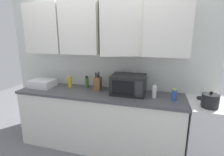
{
  "coord_description": "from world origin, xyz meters",
  "views": [
    {
      "loc": [
        0.87,
        -2.59,
        1.72
      ],
      "look_at": [
        0.2,
        -0.25,
        1.12
      ],
      "focal_mm": 27.61,
      "sensor_mm": 36.0,
      "label": 1
    }
  ],
  "objects_px": {
    "bottle_green_oil": "(87,82)",
    "bottle_blue_cleaner": "(174,95)",
    "stove_range": "(216,137)",
    "bottle_white_jar": "(154,92)",
    "kettle": "(210,100)",
    "microwave": "(128,84)",
    "dish_rack": "(42,83)",
    "knife_block": "(98,83)",
    "bottle_yellow_mustard": "(70,82)"
  },
  "relations": [
    {
      "from": "bottle_white_jar",
      "to": "bottle_blue_cleaner",
      "type": "xyz_separation_m",
      "value": [
        0.26,
        -0.02,
        -0.01
      ]
    },
    {
      "from": "kettle",
      "to": "microwave",
      "type": "xyz_separation_m",
      "value": [
        -1.01,
        0.22,
        0.05
      ]
    },
    {
      "from": "dish_rack",
      "to": "bottle_blue_cleaner",
      "type": "distance_m",
      "value": 2.04
    },
    {
      "from": "stove_range",
      "to": "bottle_yellow_mustard",
      "type": "height_order",
      "value": "bottle_yellow_mustard"
    },
    {
      "from": "stove_range",
      "to": "bottle_blue_cleaner",
      "type": "bearing_deg",
      "value": -178.66
    },
    {
      "from": "kettle",
      "to": "bottle_yellow_mustard",
      "type": "relative_size",
      "value": 1.01
    },
    {
      "from": "stove_range",
      "to": "microwave",
      "type": "xyz_separation_m",
      "value": [
        -1.18,
        0.08,
        0.59
      ]
    },
    {
      "from": "microwave",
      "to": "bottle_yellow_mustard",
      "type": "bearing_deg",
      "value": 175.5
    },
    {
      "from": "bottle_white_jar",
      "to": "bottle_green_oil",
      "type": "xyz_separation_m",
      "value": [
        -1.07,
        0.17,
        0.01
      ]
    },
    {
      "from": "dish_rack",
      "to": "bottle_blue_cleaner",
      "type": "xyz_separation_m",
      "value": [
        2.04,
        -0.03,
        0.01
      ]
    },
    {
      "from": "dish_rack",
      "to": "bottle_blue_cleaner",
      "type": "relative_size",
      "value": 2.47
    },
    {
      "from": "kettle",
      "to": "microwave",
      "type": "relative_size",
      "value": 0.4
    },
    {
      "from": "microwave",
      "to": "bottle_yellow_mustard",
      "type": "distance_m",
      "value": 0.99
    },
    {
      "from": "microwave",
      "to": "stove_range",
      "type": "bearing_deg",
      "value": -3.68
    },
    {
      "from": "kettle",
      "to": "bottle_green_oil",
      "type": "xyz_separation_m",
      "value": [
        -1.71,
        0.32,
        0.0
      ]
    },
    {
      "from": "kettle",
      "to": "bottle_green_oil",
      "type": "relative_size",
      "value": 0.98
    },
    {
      "from": "stove_range",
      "to": "bottle_blue_cleaner",
      "type": "relative_size",
      "value": 5.93
    },
    {
      "from": "stove_range",
      "to": "bottle_green_oil",
      "type": "distance_m",
      "value": 1.96
    },
    {
      "from": "stove_range",
      "to": "bottle_green_oil",
      "type": "bearing_deg",
      "value": 174.57
    },
    {
      "from": "stove_range",
      "to": "knife_block",
      "type": "xyz_separation_m",
      "value": [
        -1.68,
        0.13,
        0.55
      ]
    },
    {
      "from": "bottle_blue_cleaner",
      "to": "bottle_white_jar",
      "type": "bearing_deg",
      "value": 175.28
    },
    {
      "from": "knife_block",
      "to": "bottle_blue_cleaner",
      "type": "distance_m",
      "value": 1.13
    },
    {
      "from": "stove_range",
      "to": "microwave",
      "type": "relative_size",
      "value": 1.9
    },
    {
      "from": "bottle_blue_cleaner",
      "to": "bottle_yellow_mustard",
      "type": "xyz_separation_m",
      "value": [
        -1.61,
        0.17,
        0.02
      ]
    },
    {
      "from": "dish_rack",
      "to": "bottle_blue_cleaner",
      "type": "bearing_deg",
      "value": -0.93
    },
    {
      "from": "microwave",
      "to": "dish_rack",
      "type": "distance_m",
      "value": 1.42
    },
    {
      "from": "bottle_white_jar",
      "to": "bottle_green_oil",
      "type": "height_order",
      "value": "bottle_green_oil"
    },
    {
      "from": "stove_range",
      "to": "microwave",
      "type": "distance_m",
      "value": 1.32
    },
    {
      "from": "bottle_white_jar",
      "to": "bottle_green_oil",
      "type": "distance_m",
      "value": 1.08
    },
    {
      "from": "stove_range",
      "to": "bottle_white_jar",
      "type": "height_order",
      "value": "bottle_white_jar"
    },
    {
      "from": "kettle",
      "to": "bottle_green_oil",
      "type": "bearing_deg",
      "value": 169.44
    },
    {
      "from": "bottle_yellow_mustard",
      "to": "bottle_green_oil",
      "type": "distance_m",
      "value": 0.29
    },
    {
      "from": "bottle_blue_cleaner",
      "to": "dish_rack",
      "type": "bearing_deg",
      "value": 179.07
    },
    {
      "from": "bottle_green_oil",
      "to": "bottle_blue_cleaner",
      "type": "bearing_deg",
      "value": -8.25
    },
    {
      "from": "dish_rack",
      "to": "knife_block",
      "type": "relative_size",
      "value": 1.31
    },
    {
      "from": "knife_block",
      "to": "bottle_white_jar",
      "type": "xyz_separation_m",
      "value": [
        0.86,
        -0.12,
        -0.02
      ]
    },
    {
      "from": "dish_rack",
      "to": "bottle_blue_cleaner",
      "type": "height_order",
      "value": "bottle_blue_cleaner"
    },
    {
      "from": "kettle",
      "to": "dish_rack",
      "type": "distance_m",
      "value": 2.44
    },
    {
      "from": "knife_block",
      "to": "bottle_green_oil",
      "type": "distance_m",
      "value": 0.21
    },
    {
      "from": "bottle_white_jar",
      "to": "bottle_yellow_mustard",
      "type": "bearing_deg",
      "value": 173.87
    },
    {
      "from": "knife_block",
      "to": "bottle_green_oil",
      "type": "relative_size",
      "value": 1.49
    },
    {
      "from": "microwave",
      "to": "bottle_blue_cleaner",
      "type": "distance_m",
      "value": 0.63
    },
    {
      "from": "bottle_yellow_mustard",
      "to": "bottle_green_oil",
      "type": "bearing_deg",
      "value": 4.87
    },
    {
      "from": "microwave",
      "to": "bottle_white_jar",
      "type": "height_order",
      "value": "microwave"
    },
    {
      "from": "kettle",
      "to": "microwave",
      "type": "distance_m",
      "value": 1.04
    },
    {
      "from": "microwave",
      "to": "dish_rack",
      "type": "relative_size",
      "value": 1.26
    },
    {
      "from": "stove_range",
      "to": "bottle_blue_cleaner",
      "type": "xyz_separation_m",
      "value": [
        -0.56,
        -0.01,
        0.52
      ]
    },
    {
      "from": "kettle",
      "to": "bottle_green_oil",
      "type": "distance_m",
      "value": 1.74
    },
    {
      "from": "kettle",
      "to": "bottle_green_oil",
      "type": "height_order",
      "value": "kettle"
    },
    {
      "from": "kettle",
      "to": "dish_rack",
      "type": "relative_size",
      "value": 0.5
    }
  ]
}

